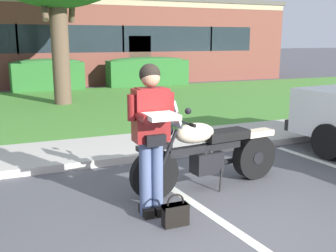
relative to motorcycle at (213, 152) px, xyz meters
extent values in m
plane|color=#4C4C51|center=(-0.52, -1.13, -0.49)|extent=(140.00, 140.00, 0.00)
cube|color=#B7B2A8|center=(-0.52, 1.50, -0.43)|extent=(60.00, 0.20, 0.12)
cube|color=#B7B2A8|center=(-0.52, 2.35, -0.45)|extent=(60.00, 1.50, 0.08)
cube|color=#478433|center=(-0.52, 7.21, -0.46)|extent=(60.00, 8.22, 0.06)
cube|color=silver|center=(-0.44, -0.93, -0.49)|extent=(0.52, 4.39, 0.01)
cylinder|color=black|center=(-0.87, -0.11, -0.17)|extent=(0.65, 0.17, 0.64)
cylinder|color=black|center=(-0.87, -0.11, -0.17)|extent=(0.19, 0.14, 0.18)
cylinder|color=black|center=(0.72, 0.08, -0.17)|extent=(0.66, 0.25, 0.64)
cylinder|color=black|center=(0.72, 0.08, -0.17)|extent=(0.20, 0.22, 0.18)
cube|color=black|center=(-0.87, -0.11, 0.18)|extent=(0.45, 0.19, 0.06)
cube|color=beige|center=(0.77, 0.08, 0.17)|extent=(0.46, 0.25, 0.08)
cylinder|color=black|center=(-0.73, -0.17, 0.11)|extent=(0.31, 0.08, 0.58)
cylinder|color=black|center=(-0.75, -0.01, 0.11)|extent=(0.31, 0.08, 0.58)
sphere|color=black|center=(-0.70, -0.09, 0.37)|extent=(0.17, 0.17, 0.17)
cylinder|color=black|center=(-0.56, -0.07, 0.49)|extent=(0.11, 0.72, 0.03)
cylinder|color=black|center=(-0.52, -0.43, 0.49)|extent=(0.06, 0.10, 0.04)
cylinder|color=black|center=(-0.61, 0.29, 0.49)|extent=(0.06, 0.10, 0.04)
sphere|color=black|center=(-0.55, -0.37, 0.65)|extent=(0.08, 0.08, 0.08)
sphere|color=black|center=(-0.62, 0.23, 0.65)|extent=(0.08, 0.08, 0.08)
cube|color=#B2BCC6|center=(-0.64, -0.08, 0.59)|extent=(0.18, 0.37, 0.35)
cube|color=black|center=(-0.13, -0.02, 0.07)|extent=(1.10, 0.23, 0.10)
ellipsoid|color=beige|center=(-0.30, -0.04, 0.29)|extent=(0.59, 0.38, 0.26)
cube|color=black|center=(0.20, 0.02, 0.21)|extent=(0.67, 0.35, 0.12)
cube|color=black|center=(-0.10, -0.02, -0.13)|extent=(0.43, 0.28, 0.28)
cylinder|color=black|center=(-0.13, -0.02, 0.03)|extent=(0.19, 0.14, 0.21)
cylinder|color=black|center=(-0.06, -0.01, 0.03)|extent=(0.19, 0.14, 0.21)
cylinder|color=black|center=(0.25, 0.17, -0.23)|extent=(0.61, 0.15, 0.08)
cylinder|color=black|center=(0.45, 0.19, -0.23)|extent=(0.61, 0.15, 0.08)
cylinder|color=black|center=(0.04, -0.16, -0.34)|extent=(0.11, 0.13, 0.30)
cube|color=black|center=(-0.99, -0.52, -0.44)|extent=(0.11, 0.24, 0.10)
cube|color=black|center=(-1.13, -0.52, -0.44)|extent=(0.11, 0.24, 0.10)
cylinder|color=#47567A|center=(-0.99, -0.50, -0.06)|extent=(0.14, 0.14, 0.86)
cylinder|color=#47567A|center=(-1.13, -0.50, -0.06)|extent=(0.14, 0.14, 0.86)
cube|color=maroon|center=(-1.06, -0.50, 0.66)|extent=(0.38, 0.22, 0.58)
cube|color=maroon|center=(-1.06, -0.50, 0.93)|extent=(0.30, 0.20, 0.06)
sphere|color=#A87A5B|center=(-1.06, -0.50, 1.07)|extent=(0.21, 0.21, 0.21)
sphere|color=black|center=(-1.06, -0.49, 1.10)|extent=(0.23, 0.23, 0.23)
cube|color=black|center=(-1.06, -0.63, 0.41)|extent=(0.22, 0.10, 0.12)
cylinder|color=maroon|center=(-0.90, -0.66, 0.68)|extent=(0.09, 0.34, 0.09)
cylinder|color=maroon|center=(-1.22, -0.66, 0.68)|extent=(0.09, 0.34, 0.09)
cylinder|color=maroon|center=(-0.84, -0.52, 0.76)|extent=(0.10, 0.10, 0.28)
cylinder|color=maroon|center=(-1.28, -0.52, 0.76)|extent=(0.10, 0.10, 0.28)
cube|color=beige|center=(-1.06, -0.80, 0.70)|extent=(0.32, 0.32, 0.05)
cube|color=black|center=(-0.93, -0.88, -0.37)|extent=(0.28, 0.12, 0.24)
cube|color=black|center=(-0.93, -0.88, -0.27)|extent=(0.28, 0.13, 0.04)
torus|color=black|center=(-0.93, -0.88, -0.23)|extent=(0.20, 0.02, 0.20)
cube|color=black|center=(3.22, 1.42, -0.09)|extent=(1.90, 0.31, 0.20)
cylinder|color=black|center=(2.44, 0.39, -0.19)|extent=(0.31, 0.62, 0.60)
cylinder|color=brown|center=(-0.85, 7.70, 1.06)|extent=(0.51, 0.51, 3.10)
cylinder|color=brown|center=(-1.24, 7.70, 2.50)|extent=(0.18, 0.93, 1.14)
cube|color=#286028|center=(-0.87, 11.39, 0.06)|extent=(2.69, 0.90, 1.10)
ellipsoid|color=#286028|center=(-0.87, 11.39, 0.61)|extent=(2.56, 0.84, 0.28)
cube|color=#286028|center=(3.19, 11.39, 0.06)|extent=(3.38, 0.90, 1.10)
ellipsoid|color=#286028|center=(3.19, 11.39, 0.61)|extent=(3.22, 0.84, 0.28)
cube|color=brown|center=(-1.82, 17.33, 1.30)|extent=(24.88, 10.17, 3.58)
cube|color=#4C4742|center=(-1.82, 17.33, 3.19)|extent=(25.13, 10.28, 0.20)
cube|color=#1E282D|center=(-1.82, 12.28, 1.48)|extent=(21.15, 0.06, 1.10)
cube|color=brown|center=(-1.82, 12.27, 1.48)|extent=(0.08, 0.04, 1.20)
cube|color=brown|center=(2.41, 12.27, 1.48)|extent=(0.08, 0.04, 1.20)
cube|color=brown|center=(6.64, 12.27, 1.48)|extent=(0.08, 0.04, 1.20)
cube|color=#473323|center=(3.16, 12.29, 0.56)|extent=(1.00, 0.08, 2.10)
camera|label=1|loc=(-2.54, -4.52, 1.47)|focal=42.91mm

